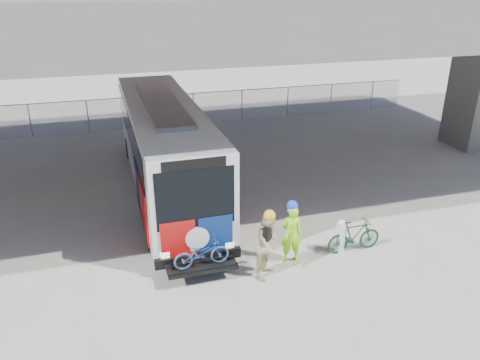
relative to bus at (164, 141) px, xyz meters
name	(u,v)px	position (x,y,z in m)	size (l,w,h in m)	color
ground	(233,213)	(2.00, -2.85, -2.11)	(160.00, 160.00, 0.00)	#9E9991
bus	(164,141)	(0.00, 0.00, 0.00)	(2.67, 12.90, 3.69)	silver
overpass	(204,18)	(2.00, 1.15, 4.43)	(40.00, 16.00, 7.95)	#605E59
chainlink_fence	(176,101)	(2.00, 9.15, -0.69)	(30.00, 0.06, 30.00)	gray
brick_buildings	(135,2)	(3.23, 45.38, 3.31)	(54.00, 22.00, 12.00)	brown
bollard	(341,235)	(4.48, -6.33, -1.50)	(0.29, 0.29, 1.13)	silver
cyclist_hivis	(291,232)	(2.80, -6.33, -1.13)	(0.71, 0.50, 2.03)	#99FF1A
cyclist_tan	(269,245)	(1.90, -6.85, -1.12)	(1.17, 1.17, 2.09)	tan
bike_parked	(354,236)	(4.91, -6.43, -1.57)	(0.51, 1.81, 1.09)	#133C27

